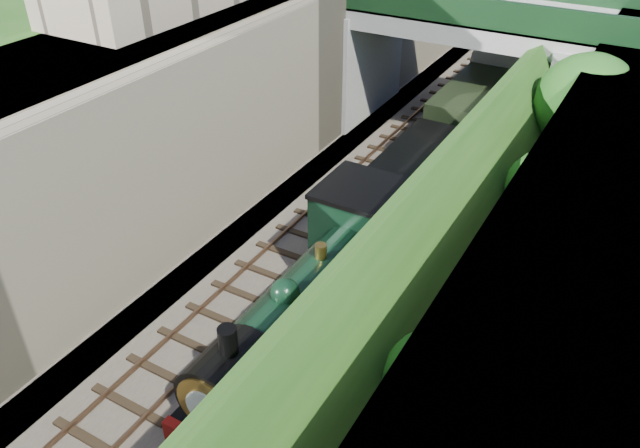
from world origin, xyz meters
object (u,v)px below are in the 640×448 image
(locomotive, at_px, (318,300))
(road_bridge, at_px, (493,57))
(tree, at_px, (589,108))
(tender, at_px, (418,193))

(locomotive, bearing_deg, road_bridge, 90.90)
(tree, bearing_deg, locomotive, -113.36)
(road_bridge, bearing_deg, tender, -88.34)
(road_bridge, relative_size, locomotive, 1.56)
(locomotive, relative_size, tender, 1.70)
(road_bridge, xyz_separation_m, tree, (4.97, -5.29, 0.57))
(tree, xyz_separation_m, locomotive, (-4.71, -10.91, -2.75))
(tree, bearing_deg, road_bridge, 133.20)
(road_bridge, distance_m, tender, 9.18)
(road_bridge, distance_m, tree, 7.28)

